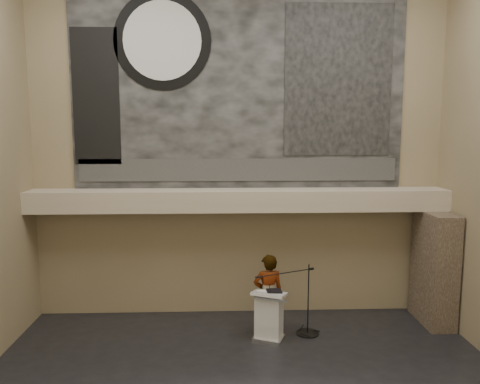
{
  "coord_description": "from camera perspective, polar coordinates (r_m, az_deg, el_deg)",
  "views": [
    {
      "loc": [
        -0.4,
        -7.49,
        4.67
      ],
      "look_at": [
        0.0,
        3.2,
        3.2
      ],
      "focal_mm": 35.0,
      "sensor_mm": 36.0,
      "label": 1
    }
  ],
  "objects": [
    {
      "name": "wall_back",
      "position": [
        11.5,
        -0.15,
        5.73
      ],
      "size": [
        10.0,
        0.02,
        8.5
      ],
      "primitive_type": "cube",
      "color": "#7F7051",
      "rests_on": "floor"
    },
    {
      "name": "wall_front",
      "position": [
        3.54,
        4.41,
        0.96
      ],
      "size": [
        10.0,
        0.02,
        8.5
      ],
      "primitive_type": "cube",
      "color": "#7F7051",
      "rests_on": "floor"
    },
    {
      "name": "soffit",
      "position": [
        11.23,
        -0.08,
        -0.99
      ],
      "size": [
        10.0,
        0.8,
        0.5
      ],
      "primitive_type": "cube",
      "color": "tan",
      "rests_on": "wall_back"
    },
    {
      "name": "sprinkler_left",
      "position": [
        11.28,
        -8.22,
        -2.47
      ],
      "size": [
        0.04,
        0.04,
        0.06
      ],
      "primitive_type": "cylinder",
      "color": "#B2893D",
      "rests_on": "soffit"
    },
    {
      "name": "sprinkler_right",
      "position": [
        11.45,
        9.48,
        -2.34
      ],
      "size": [
        0.04,
        0.04,
        0.06
      ],
      "primitive_type": "cylinder",
      "color": "#B2893D",
      "rests_on": "soffit"
    },
    {
      "name": "banner",
      "position": [
        11.51,
        -0.15,
        12.96
      ],
      "size": [
        8.0,
        0.05,
        5.0
      ],
      "primitive_type": "cube",
      "color": "black",
      "rests_on": "wall_back"
    },
    {
      "name": "banner_text_strip",
      "position": [
        11.47,
        -0.14,
        2.72
      ],
      "size": [
        7.76,
        0.02,
        0.55
      ],
      "primitive_type": "cube",
      "color": "#2E2E2E",
      "rests_on": "banner"
    },
    {
      "name": "banner_clock_rim",
      "position": [
        11.68,
        -9.45,
        17.73
      ],
      "size": [
        2.3,
        0.02,
        2.3
      ],
      "primitive_type": "cylinder",
      "rotation": [
        1.57,
        0.0,
        0.0
      ],
      "color": "black",
      "rests_on": "banner"
    },
    {
      "name": "banner_clock_face",
      "position": [
        11.66,
        -9.46,
        17.75
      ],
      "size": [
        1.84,
        0.02,
        1.84
      ],
      "primitive_type": "cylinder",
      "rotation": [
        1.57,
        0.0,
        0.0
      ],
      "color": "silver",
      "rests_on": "banner"
    },
    {
      "name": "banner_building_print",
      "position": [
        11.81,
        11.9,
        13.15
      ],
      "size": [
        2.6,
        0.02,
        3.6
      ],
      "primitive_type": "cube",
      "color": "black",
      "rests_on": "banner"
    },
    {
      "name": "banner_brick_print",
      "position": [
        11.83,
        -17.16,
        11.02
      ],
      "size": [
        1.1,
        0.02,
        3.2
      ],
      "primitive_type": "cube",
      "color": "black",
      "rests_on": "banner"
    },
    {
      "name": "stone_pier",
      "position": [
        12.24,
        22.59,
        -8.53
      ],
      "size": [
        0.6,
        1.4,
        2.7
      ],
      "primitive_type": "cube",
      "color": "#403227",
      "rests_on": "floor"
    },
    {
      "name": "lectern",
      "position": [
        10.69,
        3.55,
        -14.85
      ],
      "size": [
        0.86,
        0.75,
        1.13
      ],
      "rotation": [
        0.0,
        0.0,
        -0.41
      ],
      "color": "silver",
      "rests_on": "floor"
    },
    {
      "name": "binder",
      "position": [
        10.52,
        4.18,
        -11.94
      ],
      "size": [
        0.34,
        0.28,
        0.04
      ],
      "primitive_type": "cube",
      "rotation": [
        0.0,
        0.0,
        0.07
      ],
      "color": "black",
      "rests_on": "lectern"
    },
    {
      "name": "papers",
      "position": [
        10.47,
        2.81,
        -12.11
      ],
      "size": [
        0.26,
        0.33,
        0.0
      ],
      "primitive_type": "cube",
      "rotation": [
        0.0,
        0.0,
        0.17
      ],
      "color": "silver",
      "rests_on": "lectern"
    },
    {
      "name": "speaker_person",
      "position": [
        10.84,
        3.46,
        -12.36
      ],
      "size": [
        0.72,
        0.51,
        1.86
      ],
      "primitive_type": "imported",
      "rotation": [
        0.0,
        0.0,
        3.24
      ],
      "color": "silver",
      "rests_on": "floor"
    },
    {
      "name": "mic_stand",
      "position": [
        11.15,
        8.03,
        -15.57
      ],
      "size": [
        1.5,
        0.81,
        1.64
      ],
      "rotation": [
        0.0,
        0.0,
        0.41
      ],
      "color": "black",
      "rests_on": "floor"
    }
  ]
}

